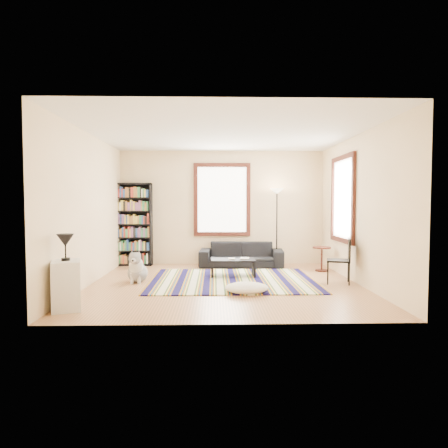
{
  "coord_description": "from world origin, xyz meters",
  "views": [
    {
      "loc": [
        -0.2,
        -7.41,
        1.51
      ],
      "look_at": [
        0.0,
        0.5,
        1.1
      ],
      "focal_mm": 32.0,
      "sensor_mm": 36.0,
      "label": 1
    }
  ],
  "objects_px": {
    "side_table": "(322,259)",
    "dog": "(138,267)",
    "floor_cushion": "(247,288)",
    "folding_chair": "(338,261)",
    "sofa": "(241,254)",
    "floor_lamp": "(277,227)",
    "coffee_table": "(233,268)",
    "white_cabinet": "(66,285)",
    "bookshelf": "(133,224)"
  },
  "relations": [
    {
      "from": "coffee_table",
      "to": "side_table",
      "type": "height_order",
      "value": "side_table"
    },
    {
      "from": "folding_chair",
      "to": "floor_lamp",
      "type": "bearing_deg",
      "value": 126.96
    },
    {
      "from": "bookshelf",
      "to": "folding_chair",
      "type": "relative_size",
      "value": 2.33
    },
    {
      "from": "sofa",
      "to": "coffee_table",
      "type": "distance_m",
      "value": 1.33
    },
    {
      "from": "floor_cushion",
      "to": "folding_chair",
      "type": "height_order",
      "value": "folding_chair"
    },
    {
      "from": "floor_lamp",
      "to": "white_cabinet",
      "type": "xyz_separation_m",
      "value": [
        -3.61,
        -3.89,
        -0.58
      ]
    },
    {
      "from": "floor_lamp",
      "to": "dog",
      "type": "bearing_deg",
      "value": -146.9
    },
    {
      "from": "floor_lamp",
      "to": "folding_chair",
      "type": "xyz_separation_m",
      "value": [
        0.84,
        -2.13,
        -0.5
      ]
    },
    {
      "from": "coffee_table",
      "to": "folding_chair",
      "type": "xyz_separation_m",
      "value": [
        1.96,
        -0.74,
        0.25
      ]
    },
    {
      "from": "floor_lamp",
      "to": "bookshelf",
      "type": "bearing_deg",
      "value": 177.2
    },
    {
      "from": "bookshelf",
      "to": "folding_chair",
      "type": "distance_m",
      "value": 4.92
    },
    {
      "from": "folding_chair",
      "to": "sofa",
      "type": "bearing_deg",
      "value": 145.43
    },
    {
      "from": "sofa",
      "to": "folding_chair",
      "type": "relative_size",
      "value": 2.3
    },
    {
      "from": "coffee_table",
      "to": "white_cabinet",
      "type": "relative_size",
      "value": 1.29
    },
    {
      "from": "side_table",
      "to": "sofa",
      "type": "bearing_deg",
      "value": 158.53
    },
    {
      "from": "sofa",
      "to": "white_cabinet",
      "type": "height_order",
      "value": "white_cabinet"
    },
    {
      "from": "coffee_table",
      "to": "floor_cushion",
      "type": "distance_m",
      "value": 1.55
    },
    {
      "from": "bookshelf",
      "to": "coffee_table",
      "type": "bearing_deg",
      "value": -33.6
    },
    {
      "from": "side_table",
      "to": "dog",
      "type": "relative_size",
      "value": 0.91
    },
    {
      "from": "side_table",
      "to": "coffee_table",
      "type": "bearing_deg",
      "value": -163.16
    },
    {
      "from": "coffee_table",
      "to": "folding_chair",
      "type": "relative_size",
      "value": 1.05
    },
    {
      "from": "bookshelf",
      "to": "folding_chair",
      "type": "bearing_deg",
      "value": -28.09
    },
    {
      "from": "folding_chair",
      "to": "white_cabinet",
      "type": "height_order",
      "value": "folding_chair"
    },
    {
      "from": "floor_cushion",
      "to": "folding_chair",
      "type": "xyz_separation_m",
      "value": [
        1.8,
        0.8,
        0.34
      ]
    },
    {
      "from": "side_table",
      "to": "white_cabinet",
      "type": "height_order",
      "value": "white_cabinet"
    },
    {
      "from": "white_cabinet",
      "to": "bookshelf",
      "type": "bearing_deg",
      "value": 69.43
    },
    {
      "from": "coffee_table",
      "to": "white_cabinet",
      "type": "bearing_deg",
      "value": -134.93
    },
    {
      "from": "white_cabinet",
      "to": "dog",
      "type": "bearing_deg",
      "value": 53.28
    },
    {
      "from": "floor_cushion",
      "to": "folding_chair",
      "type": "bearing_deg",
      "value": 23.95
    },
    {
      "from": "bookshelf",
      "to": "floor_cushion",
      "type": "bearing_deg",
      "value": -51.01
    },
    {
      "from": "floor_cushion",
      "to": "side_table",
      "type": "bearing_deg",
      "value": 49.2
    },
    {
      "from": "side_table",
      "to": "white_cabinet",
      "type": "distance_m",
      "value": 5.47
    },
    {
      "from": "floor_lamp",
      "to": "coffee_table",
      "type": "bearing_deg",
      "value": -128.8
    },
    {
      "from": "bookshelf",
      "to": "coffee_table",
      "type": "distance_m",
      "value": 2.94
    },
    {
      "from": "coffee_table",
      "to": "white_cabinet",
      "type": "height_order",
      "value": "white_cabinet"
    },
    {
      "from": "sofa",
      "to": "white_cabinet",
      "type": "xyz_separation_m",
      "value": [
        -2.75,
        -3.79,
        0.06
      ]
    },
    {
      "from": "coffee_table",
      "to": "dog",
      "type": "height_order",
      "value": "dog"
    },
    {
      "from": "floor_cushion",
      "to": "side_table",
      "type": "distance_m",
      "value": 2.84
    },
    {
      "from": "sofa",
      "to": "floor_cushion",
      "type": "relative_size",
      "value": 2.68
    },
    {
      "from": "folding_chair",
      "to": "side_table",
      "type": "bearing_deg",
      "value": 103.43
    },
    {
      "from": "white_cabinet",
      "to": "dog",
      "type": "height_order",
      "value": "white_cabinet"
    },
    {
      "from": "floor_lamp",
      "to": "folding_chair",
      "type": "distance_m",
      "value": 2.34
    },
    {
      "from": "sofa",
      "to": "floor_lamp",
      "type": "relative_size",
      "value": 1.06
    },
    {
      "from": "floor_lamp",
      "to": "sofa",
      "type": "bearing_deg",
      "value": -173.38
    },
    {
      "from": "sofa",
      "to": "white_cabinet",
      "type": "bearing_deg",
      "value": -121.39
    },
    {
      "from": "bookshelf",
      "to": "coffee_table",
      "type": "height_order",
      "value": "bookshelf"
    },
    {
      "from": "side_table",
      "to": "dog",
      "type": "xyz_separation_m",
      "value": [
        -3.86,
        -1.15,
        0.03
      ]
    },
    {
      "from": "floor_cushion",
      "to": "coffee_table",
      "type": "bearing_deg",
      "value": 95.8
    },
    {
      "from": "side_table",
      "to": "folding_chair",
      "type": "distance_m",
      "value": 1.36
    },
    {
      "from": "sofa",
      "to": "folding_chair",
      "type": "xyz_separation_m",
      "value": [
        1.7,
        -2.03,
        0.14
      ]
    }
  ]
}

